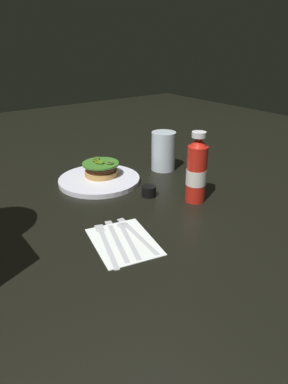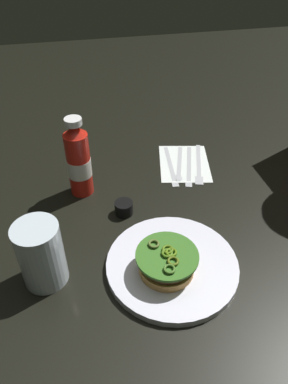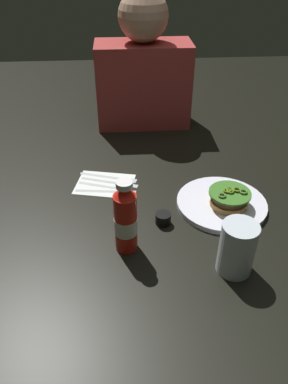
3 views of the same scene
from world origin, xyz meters
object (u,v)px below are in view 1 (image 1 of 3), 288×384
Objects in this scene: ketchup_bottle at (197,171)px; water_glass at (163,151)px; napkin at (124,241)px; steak_knife at (135,232)px; fork_utensil at (105,240)px; condiment_cup at (149,191)px; spoon_utensil at (126,233)px; dinner_plate at (99,180)px; burger_sandwich at (101,169)px; butter_knife at (115,236)px.

ketchup_bottle is 0.28m from water_glass.
steak_knife is (0.02, -0.04, 0.00)m from napkin.
steak_knife is 1.00× the size of fork_utensil.
condiment_cup is 0.26× the size of spoon_utensil.
dinner_plate is 1.59× the size of spoon_utensil.
burger_sandwich is 0.41m from napkin.
burger_sandwich is (0.02, -0.02, 0.03)m from dinner_plate.
ketchup_bottle is at bearing -78.13° from napkin.
burger_sandwich reaches higher than dinner_plate.
condiment_cup is 0.27m from napkin.
condiment_cup is at bearing -51.49° from spoon_utensil.
ketchup_bottle is 1.14× the size of napkin.
ketchup_bottle reaches higher than water_glass.
water_glass reaches higher than burger_sandwich.
napkin is 0.95× the size of fork_utensil.
dinner_plate is 1.39× the size of steak_knife.
water_glass is at bearing -50.29° from napkin.
napkin is 0.04m from fork_utensil.
napkin is 0.03m from spoon_utensil.
water_glass is 0.76× the size of napkin.
butter_knife is at bearing 156.28° from dinner_plate.
fork_utensil is (0.03, 0.03, 0.00)m from napkin.
butter_knife is at bearing 77.60° from steak_knife.
ketchup_bottle is (-0.31, -0.14, 0.05)m from burger_sandwich.
ketchup_bottle is 0.29m from spoon_utensil.
spoon_utensil is (-0.04, 0.28, -0.09)m from ketchup_bottle.
burger_sandwich reaches higher than napkin.
dinner_plate is at bearing -19.27° from spoon_utensil.
condiment_cup reaches higher than steak_knife.
steak_knife reaches higher than napkin.
ketchup_bottle is at bearing -81.94° from spoon_utensil.
ketchup_bottle reaches higher than napkin.
condiment_cup is at bearing 40.27° from ketchup_bottle.
steak_knife is 0.05m from butter_knife.
butter_knife is at bearing 126.90° from water_glass.
dinner_plate is 1.47× the size of napkin.
condiment_cup is at bearing -50.55° from napkin.
dinner_plate is 1.94× the size of water_glass.
steak_knife is at bearing 131.64° from water_glass.
ketchup_bottle is at bearing 160.32° from water_glass.
water_glass reaches higher than napkin.
condiment_cup is 0.26m from butter_knife.
butter_knife is (0.00, 0.03, 0.00)m from spoon_utensil.
burger_sandwich reaches higher than steak_knife.
napkin is (-0.06, 0.30, -0.09)m from ketchup_bottle.
butter_knife is (-0.14, 0.21, -0.01)m from condiment_cup.
water_glass is at bearing -101.00° from burger_sandwich.
condiment_cup is at bearing -46.59° from steak_knife.
ketchup_bottle is 1.08× the size of fork_utensil.
water_glass is 0.82× the size of spoon_utensil.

